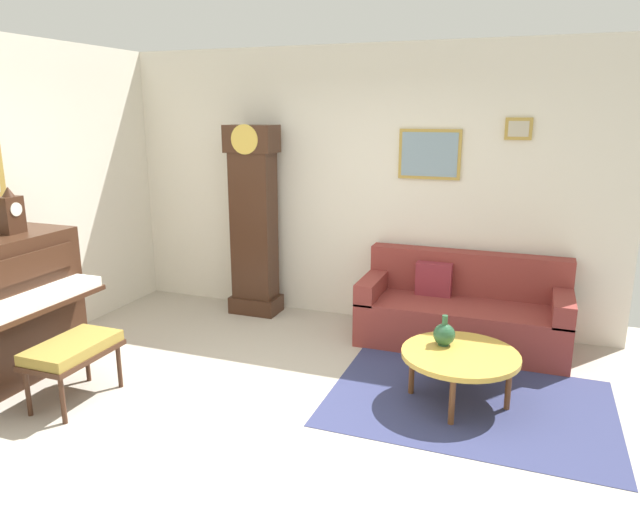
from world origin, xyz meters
The scene contains 9 objects.
ground_plane centered at (0.00, 0.00, -0.05)m, with size 6.40×6.00×0.10m, color #B2A899.
wall_back centered at (0.01, 2.40, 1.40)m, with size 5.30×0.13×2.80m.
area_rug centered at (1.40, 0.79, 0.00)m, with size 2.10×1.50×0.01m, color navy.
piano_bench centered at (-1.42, -0.21, 0.41)m, with size 0.42×0.70×0.48m.
grandfather_clock centered at (-1.04, 2.09, 0.96)m, with size 0.52×0.34×2.03m.
couch centered at (1.19, 1.98, 0.31)m, with size 1.90×0.80×0.84m.
coffee_table centered at (1.31, 0.79, 0.37)m, with size 0.88×0.88×0.40m.
mantel_clock centered at (-2.23, 0.11, 1.36)m, with size 0.13×0.18×0.38m.
green_jug centered at (1.17, 0.89, 0.49)m, with size 0.17×0.17×0.24m.
Camera 1 is at (1.73, -3.35, 2.16)m, focal length 32.49 mm.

